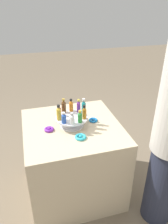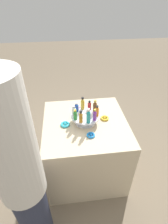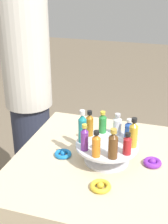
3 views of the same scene
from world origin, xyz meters
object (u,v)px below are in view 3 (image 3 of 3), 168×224
Objects in this scene: display_stand at (107,150)px; person_figure at (28,82)px; bottle_green at (103,123)px; bottle_purple at (85,138)px; bottle_red at (127,144)px; bottle_brown at (113,145)px; bottle_orange at (96,145)px; bottle_teal at (82,128)px; bottle_gold at (133,134)px; ribbon_bow_gold at (101,186)px; ribbon_bow_teal at (111,136)px; ribbon_bow_blue at (63,154)px; bottle_clear at (117,124)px; bottle_blue at (129,130)px; ribbon_bow_purple at (152,162)px; bottle_amber at (90,124)px.

person_figure reaches higher than display_stand.
bottle_purple reaches higher than bottle_green.
bottle_red is at bearing -46.93° from bottle_green.
bottle_orange is at bearing -172.93° from bottle_brown.
bottle_teal reaches higher than bottle_orange.
bottle_orange is 0.18m from bottle_gold.
display_stand is at bearing 96.83° from ribbon_bow_gold.
ribbon_bow_teal is (0.09, 0.22, -0.14)m from bottle_teal.
ribbon_bow_blue is (-0.23, 0.18, -0.00)m from ribbon_bow_gold.
display_stand reaches higher than ribbon_bow_gold.
bottle_orange reaches higher than ribbon_bow_blue.
bottle_orange reaches higher than bottle_clear.
display_stand is 0.15m from bottle_gold.
ribbon_bow_teal is at bearing 129.87° from bottle_blue.
person_figure reaches higher than ribbon_bow_gold.
bottle_gold reaches higher than bottle_purple.
bottle_orange is 0.07m from bottle_brown.
ribbon_bow_purple is (0.31, 0.04, -0.14)m from bottle_teal.
bottle_blue reaches higher than ribbon_bow_teal.
bottle_gold reaches higher than bottle_green.
bottle_teal reaches higher than bottle_red.
bottle_red is 1.00× the size of bottle_blue.
ribbon_bow_purple is at bearing -5.64° from bottle_amber.
bottle_green is 0.21m from bottle_orange.
bottle_teal is 0.09× the size of person_figure.
display_stand is 2.87× the size of bottle_blue.
bottle_orange is at bearing -25.14° from ribbon_bow_blue.
ribbon_bow_teal reaches higher than ribbon_bow_gold.
bottle_blue reaches higher than display_stand.
bottle_blue is 0.32m from ribbon_bow_blue.
ribbon_bow_teal is (-0.05, 0.40, 0.00)m from ribbon_bow_gold.
display_stand is 0.15m from bottle_brown.
bottle_green reaches higher than bottle_blue.
bottle_red is (0.19, -0.11, -0.01)m from bottle_amber.
bottle_green is 0.70× the size of bottle_teal.
bottle_teal is at bearing 133.07° from bottle_orange.
ribbon_bow_gold is 0.29m from ribbon_bow_blue.
ribbon_bow_blue is (-0.18, -0.23, -0.00)m from ribbon_bow_teal.
bottle_green is at bearing -172.93° from bottle_clear.
ribbon_bow_purple is 1.02× the size of ribbon_bow_blue.
bottle_purple is 0.89× the size of bottle_gold.
bottle_amber is 0.19m from ribbon_bow_blue.
person_figure is at bearing 140.33° from bottle_amber.
person_figure is (-0.64, 0.50, 0.09)m from display_stand.
bottle_brown is at bearing 77.28° from ribbon_bow_gold.
person_figure is (-0.44, 0.53, 0.13)m from ribbon_bow_blue.
ribbon_bow_purple is (0.18, -0.09, -0.12)m from bottle_clear.
bottle_gold reaches higher than ribbon_bow_purple.
ribbon_bow_blue is (-0.09, -0.01, -0.15)m from bottle_teal.
bottle_gold is 1.68× the size of ribbon_bow_purple.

